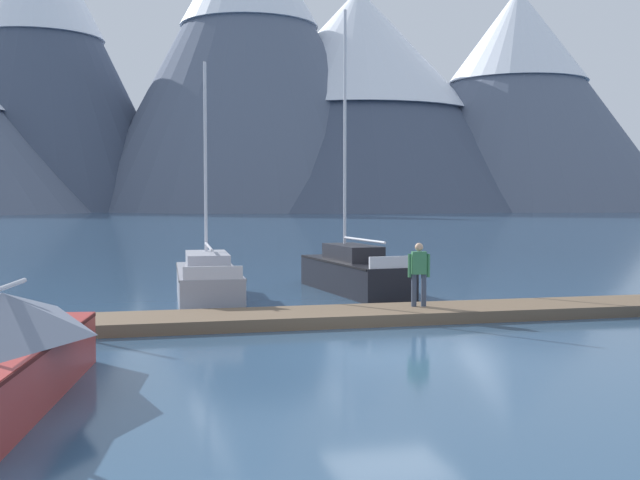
# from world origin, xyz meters

# --- Properties ---
(ground_plane) EXTENTS (700.00, 700.00, 0.00)m
(ground_plane) POSITION_xyz_m (0.00, 0.00, 0.00)
(ground_plane) COLOR #2D4C6B
(mountain_shoulder_ridge) EXTENTS (62.62, 62.62, 66.04)m
(mountain_shoulder_ridge) POSITION_xyz_m (-22.01, 173.10, 34.50)
(mountain_shoulder_ridge) COLOR #424C60
(mountain_shoulder_ridge) RESTS_ON ground
(mountain_east_summit) EXTENTS (72.70, 72.70, 68.70)m
(mountain_east_summit) POSITION_xyz_m (23.40, 164.56, 35.72)
(mountain_east_summit) COLOR slate
(mountain_east_summit) RESTS_ON ground
(mountain_rear_spur) EXTENTS (90.96, 90.96, 51.56)m
(mountain_rear_spur) POSITION_xyz_m (49.47, 166.42, 27.60)
(mountain_rear_spur) COLOR #424C60
(mountain_rear_spur) RESTS_ON ground
(mountain_north_horn) EXTENTS (72.47, 72.47, 51.47)m
(mountain_north_horn) POSITION_xyz_m (85.39, 156.66, 26.86)
(mountain_north_horn) COLOR slate
(mountain_north_horn) RESTS_ON ground
(dock) EXTENTS (29.63, 2.55, 0.30)m
(dock) POSITION_xyz_m (0.00, 4.00, 0.15)
(dock) COLOR brown
(dock) RESTS_ON ground
(sailboat_mid_dock_port) EXTENTS (2.16, 7.50, 7.41)m
(sailboat_mid_dock_port) POSITION_xyz_m (-2.81, 9.49, 0.61)
(sailboat_mid_dock_port) COLOR #93939E
(sailboat_mid_dock_port) RESTS_ON ground
(sailboat_mid_dock_starboard) EXTENTS (2.31, 7.32, 9.55)m
(sailboat_mid_dock_starboard) POSITION_xyz_m (2.14, 10.43, 0.67)
(sailboat_mid_dock_starboard) COLOR black
(sailboat_mid_dock_starboard) RESTS_ON ground
(person_on_dock) EXTENTS (0.58, 0.29, 1.69)m
(person_on_dock) POSITION_xyz_m (2.25, 4.17, 1.26)
(person_on_dock) COLOR #384256
(person_on_dock) RESTS_ON dock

